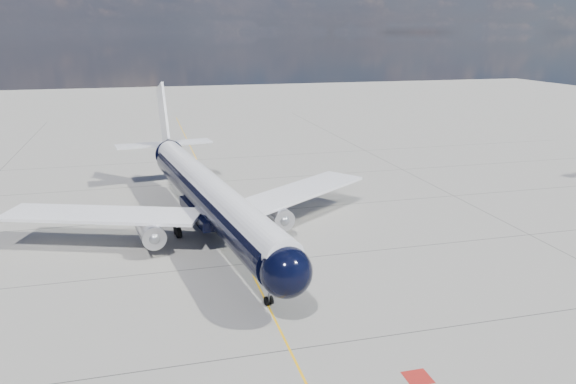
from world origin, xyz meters
name	(u,v)px	position (x,y,z in m)	size (l,w,h in m)	color
ground	(218,202)	(0.00, 30.00, 0.00)	(320.00, 320.00, 0.00)	#99978E
taxiway_centerline	(223,214)	(0.00, 25.00, 0.00)	(0.16, 160.00, 0.01)	#FFB60D
red_marking	(418,377)	(6.80, -10.00, 0.00)	(1.60, 1.60, 0.01)	maroon
main_airliner	(206,193)	(-2.48, 19.31, 4.38)	(39.76, 48.80, 14.12)	black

